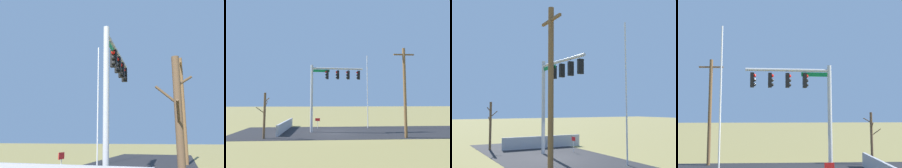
% 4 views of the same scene
% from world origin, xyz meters
% --- Properties ---
extents(ground_plane, '(160.00, 160.00, 0.00)m').
position_xyz_m(ground_plane, '(0.00, 0.00, 0.00)').
color(ground_plane, olive).
extents(road_surface, '(28.00, 8.00, 0.01)m').
position_xyz_m(road_surface, '(-4.00, 0.00, 0.01)').
color(road_surface, '#232326').
rests_on(road_surface, ground_plane).
extents(sidewalk_corner, '(6.00, 6.00, 0.01)m').
position_xyz_m(sidewalk_corner, '(3.16, -0.12, 0.00)').
color(sidewalk_corner, '#B7B5AD').
rests_on(sidewalk_corner, ground_plane).
extents(retaining_fence, '(0.20, 7.34, 1.04)m').
position_xyz_m(retaining_fence, '(5.11, -1.40, 0.52)').
color(retaining_fence, '#A8A8AD').
rests_on(retaining_fence, ground_plane).
extents(signal_mast, '(5.72, 0.63, 7.17)m').
position_xyz_m(signal_mast, '(0.43, -0.23, 5.12)').
color(signal_mast, '#B2B5BA').
rests_on(signal_mast, ground_plane).
extents(flagpole, '(0.10, 0.10, 8.93)m').
position_xyz_m(flagpole, '(-4.46, -2.84, 4.47)').
color(flagpole, silver).
rests_on(flagpole, ground_plane).
extents(utility_pole, '(1.90, 0.26, 8.18)m').
position_xyz_m(utility_pole, '(-6.59, 3.34, 4.25)').
color(utility_pole, brown).
rests_on(utility_pole, ground_plane).
extents(bare_tree, '(1.27, 1.02, 4.02)m').
position_xyz_m(bare_tree, '(6.03, 3.04, 2.07)').
color(bare_tree, brown).
rests_on(bare_tree, ground_plane).
extents(open_sign, '(0.56, 0.04, 1.22)m').
position_xyz_m(open_sign, '(1.63, -2.51, 0.91)').
color(open_sign, silver).
rests_on(open_sign, ground_plane).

